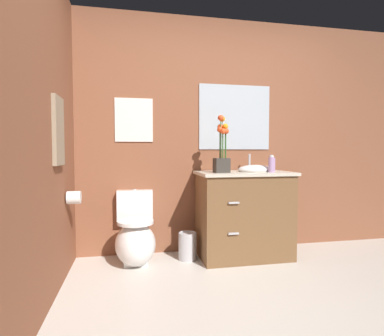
{
  "coord_description": "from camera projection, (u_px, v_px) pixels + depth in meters",
  "views": [
    {
      "loc": [
        -0.94,
        -1.64,
        1.07
      ],
      "look_at": [
        -0.36,
        1.28,
        0.92
      ],
      "focal_mm": 29.09,
      "sensor_mm": 36.0,
      "label": 1
    }
  ],
  "objects": [
    {
      "name": "ground_plane",
      "position": [
        293.0,
        332.0,
        1.84
      ],
      "size": [
        9.89,
        9.89,
        0.0
      ],
      "primitive_type": "plane",
      "color": "beige"
    },
    {
      "name": "wall_back",
      "position": [
        234.0,
        136.0,
        3.44
      ],
      "size": [
        4.62,
        0.05,
        2.5
      ],
      "primitive_type": "cube",
      "color": "brown",
      "rests_on": "ground_plane"
    },
    {
      "name": "wall_left",
      "position": [
        38.0,
        124.0,
        1.96
      ],
      "size": [
        0.05,
        4.57,
        2.5
      ],
      "primitive_type": "cube",
      "color": "brown",
      "rests_on": "ground_plane"
    },
    {
      "name": "toilet",
      "position": [
        135.0,
        238.0,
        2.98
      ],
      "size": [
        0.38,
        0.59,
        0.69
      ],
      "color": "white",
      "rests_on": "ground_plane"
    },
    {
      "name": "vanity_cabinet",
      "position": [
        244.0,
        213.0,
        3.16
      ],
      "size": [
        0.94,
        0.56,
        1.05
      ],
      "color": "brown",
      "rests_on": "ground_plane"
    },
    {
      "name": "flower_vase",
      "position": [
        222.0,
        153.0,
        3.0
      ],
      "size": [
        0.14,
        0.14,
        0.55
      ],
      "color": "#38332D",
      "rests_on": "vanity_cabinet"
    },
    {
      "name": "soap_bottle",
      "position": [
        271.0,
        164.0,
        3.05
      ],
      "size": [
        0.06,
        0.06,
        0.17
      ],
      "color": "#B28CBF",
      "rests_on": "vanity_cabinet"
    },
    {
      "name": "lotion_bottle",
      "position": [
        272.0,
        164.0,
        3.17
      ],
      "size": [
        0.06,
        0.06,
        0.16
      ],
      "color": "#B28CBF",
      "rests_on": "vanity_cabinet"
    },
    {
      "name": "trash_bin",
      "position": [
        187.0,
        246.0,
        3.09
      ],
      "size": [
        0.18,
        0.18,
        0.27
      ],
      "color": "#B7B7BC",
      "rests_on": "ground_plane"
    },
    {
      "name": "wall_poster",
      "position": [
        134.0,
        120.0,
        3.19
      ],
      "size": [
        0.38,
        0.01,
        0.44
      ],
      "primitive_type": "cube",
      "color": "silver"
    },
    {
      "name": "wall_mirror",
      "position": [
        235.0,
        117.0,
        3.4
      ],
      "size": [
        0.8,
        0.01,
        0.7
      ],
      "primitive_type": "cube",
      "color": "#B2BCC6"
    },
    {
      "name": "hanging_towel",
      "position": [
        58.0,
        131.0,
        2.35
      ],
      "size": [
        0.03,
        0.28,
        0.52
      ],
      "primitive_type": "cube",
      "color": "gray"
    },
    {
      "name": "toilet_paper_roll",
      "position": [
        74.0,
        198.0,
        2.67
      ],
      "size": [
        0.11,
        0.11,
        0.11
      ],
      "primitive_type": "cylinder",
      "rotation": [
        0.0,
        1.57,
        0.0
      ],
      "color": "white"
    }
  ]
}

